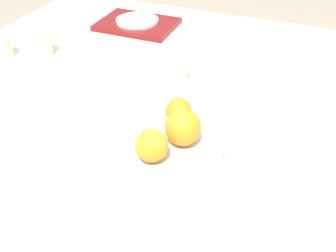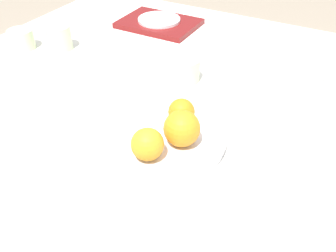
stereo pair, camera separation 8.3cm
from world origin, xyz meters
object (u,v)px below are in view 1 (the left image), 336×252
Objects in this scene: orange_1 at (183,127)px; orange_2 at (151,146)px; serving_tray at (137,24)px; cup_2 at (38,43)px; napkin at (0,99)px; fruit_platter at (168,138)px; orange_0 at (179,111)px; side_plate at (137,20)px; cup_1 at (320,77)px; cup_3 at (174,69)px.

orange_1 is 1.15× the size of orange_2.
cup_2 reaches higher than serving_tray.
napkin is at bearing 170.59° from orange_2.
fruit_platter is 0.63m from cup_2.
orange_1 is at bearing -62.20° from orange_0.
cup_1 reaches higher than side_plate.
cup_3 is at bearing 35.73° from napkin.
orange_2 is 0.66m from cup_2.
cup_2 is (-0.19, -0.33, 0.02)m from side_plate.
serving_tray is 0.39m from cup_2.
orange_2 is 0.45× the size of side_plate.
cup_2 is at bearing -120.00° from side_plate.
cup_2 is at bearing -120.00° from serving_tray.
serving_tray is 0.42m from cup_3.
side_plate is 0.42m from cup_3.
fruit_platter is 0.06m from orange_1.
serving_tray is 0.62m from napkin.
cup_2 reaches higher than fruit_platter.
fruit_platter is 0.50m from napkin.
serving_tray is (-0.37, 0.69, -0.04)m from orange_2.
orange_0 reaches higher than cup_2.
cup_1 is 0.90× the size of cup_3.
orange_1 is at bearing 62.30° from orange_2.
cup_1 is (0.67, -0.20, 0.01)m from side_plate.
side_plate is at bearing 118.17° from orange_2.
orange_1 reaches higher than cup_1.
cup_3 is (0.27, -0.32, 0.02)m from serving_tray.
orange_0 is 0.77× the size of cup_2.
orange_2 is (-0.00, -0.08, 0.04)m from fruit_platter.
cup_1 is (0.26, 0.41, -0.03)m from orange_1.
fruit_platter is at bearing 0.31° from napkin.
serving_tray reaches higher than napkin.
orange_2 is at bearing -75.57° from cup_3.
serving_tray is (-0.41, 0.61, -0.05)m from orange_1.
side_plate is 0.70m from cup_1.
cup_2 is (-0.19, -0.33, 0.03)m from serving_tray.
orange_1 reaches higher than orange_2.
orange_1 reaches higher than fruit_platter.
napkin is (-0.49, 0.08, -0.05)m from orange_2.
fruit_platter is at bearing -25.52° from cup_2.
fruit_platter is 0.71m from side_plate.
orange_0 is 0.40× the size of side_plate.
cup_3 is at bearing 115.22° from orange_1.
fruit_platter is 3.78× the size of orange_2.
serving_tray is at bearing 123.93° from orange_1.
napkin is at bearing -75.69° from cup_2.
cup_3 is at bearing -49.49° from side_plate.
cup_1 is 0.90× the size of cup_2.
cup_2 reaches higher than side_plate.
orange_0 is at bearing -55.33° from side_plate.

